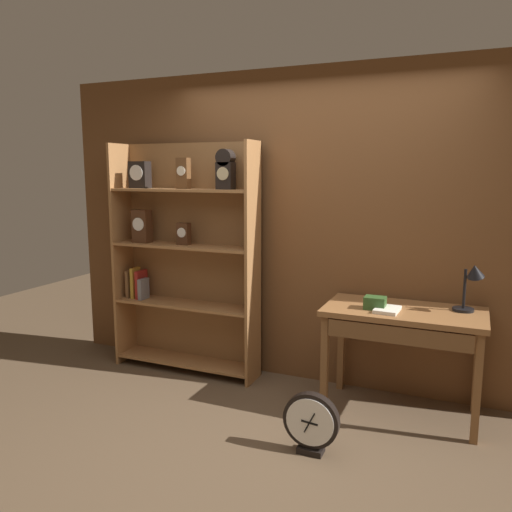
# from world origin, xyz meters

# --- Properties ---
(ground_plane) EXTENTS (10.00, 10.00, 0.00)m
(ground_plane) POSITION_xyz_m (0.00, 0.00, 0.00)
(ground_plane) COLOR brown
(back_wood_panel) EXTENTS (4.80, 0.05, 2.60)m
(back_wood_panel) POSITION_xyz_m (0.00, 1.36, 1.30)
(back_wood_panel) COLOR brown
(back_wood_panel) RESTS_ON ground
(bookshelf) EXTENTS (1.34, 0.30, 2.02)m
(bookshelf) POSITION_xyz_m (-1.17, 1.14, 1.04)
(bookshelf) COLOR #9E6B3D
(bookshelf) RESTS_ON ground
(workbench) EXTENTS (1.12, 0.60, 0.79)m
(workbench) POSITION_xyz_m (0.75, 0.97, 0.69)
(workbench) COLOR brown
(workbench) RESTS_ON ground
(desk_lamp) EXTENTS (0.21, 0.21, 0.37)m
(desk_lamp) POSITION_xyz_m (1.18, 1.08, 1.01)
(desk_lamp) COLOR black
(desk_lamp) RESTS_ON workbench
(toolbox_small) EXTENTS (0.15, 0.11, 0.09)m
(toolbox_small) POSITION_xyz_m (0.56, 0.92, 0.84)
(toolbox_small) COLOR #2D5123
(toolbox_small) RESTS_ON workbench
(open_repair_manual) EXTENTS (0.17, 0.23, 0.02)m
(open_repair_manual) POSITION_xyz_m (0.65, 0.89, 0.80)
(open_repair_manual) COLOR silver
(open_repair_manual) RESTS_ON workbench
(round_clock_large) EXTENTS (0.36, 0.11, 0.40)m
(round_clock_large) POSITION_xyz_m (0.31, 0.21, 0.20)
(round_clock_large) COLOR black
(round_clock_large) RESTS_ON ground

